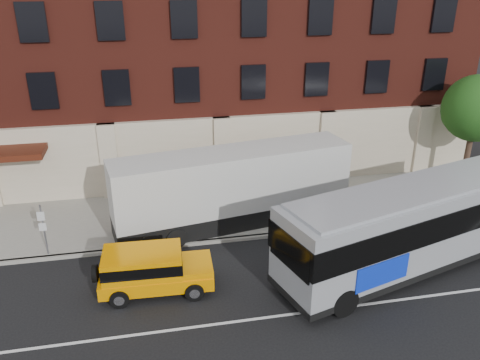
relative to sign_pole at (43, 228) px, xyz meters
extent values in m
plane|color=black|center=(8.50, -6.15, -1.45)|extent=(120.00, 120.00, 0.00)
cube|color=#9B998C|center=(8.50, 2.85, -1.38)|extent=(60.00, 6.00, 0.15)
cube|color=#9B998C|center=(8.50, -0.15, -1.38)|extent=(60.00, 0.25, 0.15)
cube|color=silver|center=(8.50, -5.65, -1.45)|extent=(60.00, 0.12, 0.01)
cube|color=#5A1E15|center=(8.50, 10.85, 6.20)|extent=(30.00, 10.00, 15.00)
cube|color=beige|center=(8.50, 5.70, 0.70)|extent=(30.00, 0.35, 4.00)
cube|color=#45180C|center=(-2.50, 4.85, 1.80)|extent=(4.20, 2.20, 0.30)
cube|color=beige|center=(2.50, 5.60, 0.70)|extent=(0.90, 0.55, 4.00)
cube|color=beige|center=(8.50, 5.60, 0.70)|extent=(0.90, 0.55, 4.00)
cube|color=beige|center=(14.50, 5.60, 0.70)|extent=(0.90, 0.55, 4.00)
cube|color=beige|center=(20.50, 5.60, 0.70)|extent=(0.90, 0.55, 4.00)
cube|color=black|center=(-0.25, 5.77, 4.50)|extent=(1.30, 0.20, 1.80)
cube|color=black|center=(3.25, 5.77, 4.50)|extent=(1.30, 0.20, 1.80)
cube|color=black|center=(6.75, 5.77, 4.50)|extent=(1.30, 0.20, 1.80)
cube|color=black|center=(10.25, 5.77, 4.50)|extent=(1.30, 0.20, 1.80)
cube|color=black|center=(13.75, 5.77, 4.50)|extent=(1.30, 0.20, 1.80)
cube|color=black|center=(17.25, 5.77, 4.50)|extent=(1.30, 0.20, 1.80)
cube|color=black|center=(20.75, 5.77, 4.50)|extent=(1.30, 0.20, 1.80)
cube|color=black|center=(-0.25, 5.77, 7.70)|extent=(1.30, 0.20, 1.80)
cube|color=black|center=(3.25, 5.77, 7.70)|extent=(1.30, 0.20, 1.80)
cube|color=black|center=(6.75, 5.77, 7.70)|extent=(1.30, 0.20, 1.80)
cube|color=black|center=(10.25, 5.77, 7.70)|extent=(1.30, 0.20, 1.80)
cube|color=black|center=(13.75, 5.77, 7.70)|extent=(1.30, 0.20, 1.80)
cube|color=black|center=(17.25, 5.77, 7.70)|extent=(1.30, 0.20, 1.80)
cube|color=black|center=(20.75, 5.77, 7.70)|extent=(1.30, 0.20, 1.80)
cube|color=black|center=(-2.00, 5.63, 0.30)|extent=(2.60, 0.15, 2.80)
cube|color=black|center=(4.00, 5.63, 0.30)|extent=(2.60, 0.15, 2.80)
cube|color=black|center=(10.00, 5.63, 0.30)|extent=(2.60, 0.15, 2.80)
cube|color=black|center=(16.00, 5.63, 0.30)|extent=(2.60, 0.15, 2.80)
cylinder|color=gray|center=(0.00, 0.05, -0.20)|extent=(0.07, 0.07, 2.50)
cube|color=silver|center=(0.00, -0.10, 0.60)|extent=(0.30, 0.03, 0.40)
cube|color=silver|center=(0.00, -0.10, 0.10)|extent=(0.30, 0.03, 0.35)
cylinder|color=#3C291E|center=(22.00, 3.35, 0.20)|extent=(0.32, 0.32, 3.00)
sphere|color=#1D4915|center=(22.00, 3.35, 3.10)|extent=(3.60, 3.60, 3.60)
sphere|color=#1D4915|center=(21.40, 3.75, 2.70)|extent=(2.00, 2.00, 2.00)
cube|color=gray|center=(15.42, -3.39, 0.50)|extent=(13.42, 6.38, 3.13)
cube|color=black|center=(15.42, -3.39, -0.96)|extent=(13.49, 6.45, 0.27)
cube|color=gray|center=(15.42, -3.39, 2.12)|extent=(12.70, 5.88, 0.13)
cube|color=black|center=(15.42, -3.39, 1.02)|extent=(13.53, 6.49, 1.10)
cube|color=#0D2BC7|center=(12.45, -5.74, -0.08)|extent=(2.33, 0.73, 0.99)
cube|color=#0D2BC7|center=(18.18, -1.11, -0.08)|extent=(2.33, 0.73, 0.99)
cylinder|color=black|center=(10.93, -6.02, -0.90)|extent=(1.15, 0.63, 1.10)
cylinder|color=black|center=(10.22, -3.64, -0.90)|extent=(1.15, 0.63, 1.10)
cylinder|color=black|center=(18.02, -1.33, -0.90)|extent=(1.15, 0.63, 1.10)
cylinder|color=black|center=(19.28, -0.95, -0.90)|extent=(1.15, 0.63, 1.10)
cube|color=#FC9500|center=(4.50, -3.21, -0.88)|extent=(4.30, 1.94, 0.53)
cube|color=#FC9500|center=(4.02, -3.19, -0.17)|extent=(2.98, 1.85, 0.88)
cube|color=black|center=(4.02, -3.19, -0.13)|extent=(3.01, 1.88, 0.44)
cube|color=#FC9500|center=(5.95, -3.27, -0.48)|extent=(1.39, 1.73, 0.26)
cube|color=black|center=(6.63, -3.30, -0.83)|extent=(0.11, 1.41, 0.48)
cylinder|color=black|center=(2.26, -3.12, -0.48)|extent=(0.22, 0.68, 0.67)
cylinder|color=black|center=(5.83, -4.13, -1.10)|extent=(0.71, 0.28, 0.70)
cylinder|color=silver|center=(5.83, -4.13, -1.10)|extent=(0.40, 0.28, 0.39)
cylinder|color=black|center=(5.90, -2.41, -1.10)|extent=(0.71, 0.28, 0.70)
cylinder|color=silver|center=(5.90, -2.41, -1.10)|extent=(0.40, 0.28, 0.39)
cylinder|color=black|center=(3.10, -4.02, -1.10)|extent=(0.71, 0.28, 0.70)
cylinder|color=silver|center=(3.10, -4.02, -1.10)|extent=(0.40, 0.28, 0.39)
cylinder|color=black|center=(3.17, -2.29, -1.10)|extent=(0.71, 0.28, 0.70)
cylinder|color=silver|center=(3.17, -2.29, -1.10)|extent=(0.40, 0.28, 0.39)
cube|color=black|center=(8.33, 1.39, -0.93)|extent=(11.49, 4.18, 1.03)
cube|color=silver|center=(8.33, 1.39, 0.94)|extent=(11.49, 4.21, 2.72)
cylinder|color=black|center=(4.35, -0.41, -0.98)|extent=(0.97, 0.42, 0.94)
cylinder|color=black|center=(3.98, 1.72, -0.98)|extent=(0.97, 0.42, 0.94)
cylinder|color=black|center=(5.46, -0.21, -0.98)|extent=(0.97, 0.42, 0.94)
cylinder|color=black|center=(5.09, 1.91, -0.98)|extent=(0.97, 0.42, 0.94)
cylinder|color=black|center=(11.57, 0.86, -0.98)|extent=(0.97, 0.42, 0.94)
cylinder|color=black|center=(11.19, 2.99, -0.98)|extent=(0.97, 0.42, 0.94)
cylinder|color=black|center=(12.68, 1.06, -0.98)|extent=(0.97, 0.42, 0.94)
cylinder|color=black|center=(12.30, 3.19, -0.98)|extent=(0.97, 0.42, 0.94)
camera|label=1|loc=(4.57, -19.06, 9.86)|focal=36.30mm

